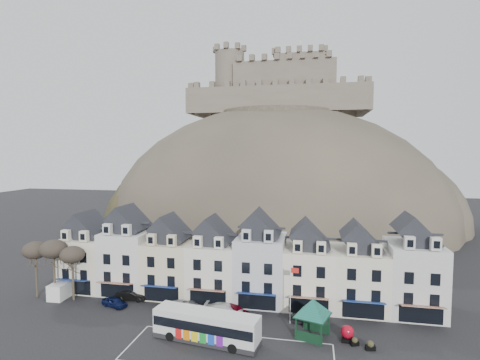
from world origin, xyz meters
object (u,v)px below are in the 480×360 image
at_px(car_navy, 114,302).
at_px(car_black, 131,295).
at_px(bus_shelter, 313,308).
at_px(car_silver, 182,305).
at_px(bus, 206,325).
at_px(white_van, 64,288).
at_px(flagpole, 291,291).
at_px(car_maroon, 235,310).
at_px(car_white, 225,310).
at_px(red_buoy, 347,333).
at_px(car_charcoal, 306,319).

height_order(car_navy, car_black, car_black).
relative_size(bus_shelter, car_silver, 1.54).
height_order(bus, white_van, bus).
distance_m(flagpole, car_maroon, 8.09).
xyz_separation_m(white_van, car_silver, (18.69, -1.08, -0.52)).
bearing_deg(flagpole, bus_shelter, -48.33).
height_order(car_black, car_white, car_white).
height_order(red_buoy, car_charcoal, red_buoy).
bearing_deg(red_buoy, car_charcoal, 143.51).
bearing_deg(car_charcoal, flagpole, 106.36).
bearing_deg(flagpole, car_navy, 179.45).
relative_size(white_van, car_white, 0.92).
relative_size(flagpole, white_van, 1.45).
bearing_deg(car_silver, flagpole, -115.54).
xyz_separation_m(bus, car_silver, (-5.70, 7.51, -1.28)).
bearing_deg(flagpole, red_buoy, -25.95).
distance_m(car_navy, car_black, 2.77).
xyz_separation_m(bus_shelter, car_maroon, (-9.96, 3.76, -2.78)).
bearing_deg(flagpole, car_white, 176.98).
relative_size(car_white, car_maroon, 1.29).
relative_size(white_van, car_black, 1.14).
distance_m(bus_shelter, car_navy, 27.10).
xyz_separation_m(bus_shelter, car_charcoal, (-0.76, 3.23, -2.88)).
bearing_deg(red_buoy, flagpole, 154.05).
bearing_deg(red_buoy, car_black, 168.65).
relative_size(bus, car_silver, 2.84).
height_order(red_buoy, flagpole, flagpole).
distance_m(bus_shelter, car_maroon, 11.00).
bearing_deg(car_charcoal, bus, 130.34).
height_order(bus, flagpole, flagpole).
height_order(flagpole, car_charcoal, flagpole).
bearing_deg(car_navy, car_black, -8.49).
relative_size(red_buoy, car_silver, 0.42).
relative_size(white_van, car_charcoal, 1.32).
height_order(red_buoy, white_van, white_van).
xyz_separation_m(bus, car_white, (0.54, 6.76, -1.11)).
bearing_deg(red_buoy, car_white, 166.44).
height_order(red_buoy, car_silver, red_buoy).
xyz_separation_m(white_van, car_charcoal, (35.33, -2.04, -0.51)).
bearing_deg(car_maroon, car_navy, 115.33).
distance_m(red_buoy, car_black, 29.99).
bearing_deg(car_charcoal, car_white, 98.26).
distance_m(car_black, car_charcoal, 24.93).
height_order(white_van, car_black, white_van).
bearing_deg(car_maroon, flagpole, -72.35).
distance_m(white_van, car_white, 25.00).
distance_m(car_navy, car_charcoal, 26.00).
height_order(white_van, car_navy, white_van).
distance_m(white_van, car_maroon, 26.18).
bearing_deg(red_buoy, bus, -168.56).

